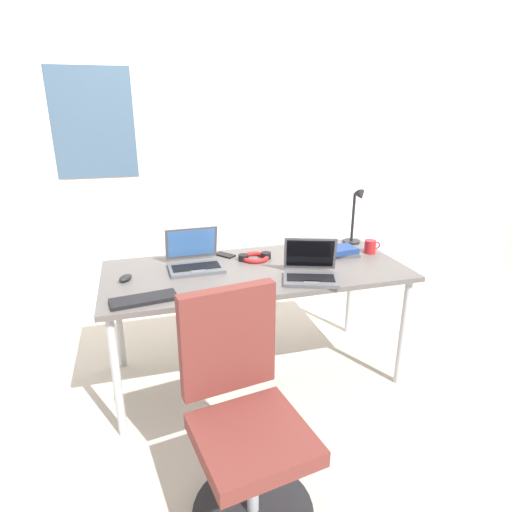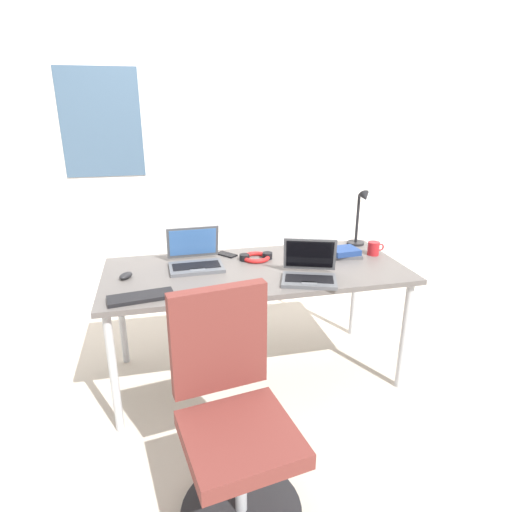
{
  "view_description": "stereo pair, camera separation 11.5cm",
  "coord_description": "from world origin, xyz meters",
  "px_view_note": "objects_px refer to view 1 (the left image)",
  "views": [
    {
      "loc": [
        -0.67,
        -2.33,
        1.67
      ],
      "look_at": [
        0.0,
        0.0,
        0.82
      ],
      "focal_mm": 30.13,
      "sensor_mm": 36.0,
      "label": 1
    },
    {
      "loc": [
        -0.55,
        -2.36,
        1.67
      ],
      "look_at": [
        0.0,
        0.0,
        0.82
      ],
      "focal_mm": 30.13,
      "sensor_mm": 36.0,
      "label": 2
    }
  ],
  "objects_px": {
    "cell_phone": "(225,255)",
    "headphones": "(255,257)",
    "office_chair": "(245,429)",
    "laptop_by_keyboard": "(310,271)",
    "computer_mouse": "(125,278)",
    "external_keyboard": "(144,299)",
    "laptop_front_left": "(195,260)",
    "pill_bottle": "(303,243)",
    "book_stack": "(342,251)",
    "coffee_mug": "(370,247)",
    "desk_lamp": "(356,217)"
  },
  "relations": [
    {
      "from": "cell_phone",
      "to": "book_stack",
      "type": "distance_m",
      "value": 0.77
    },
    {
      "from": "headphones",
      "to": "pill_bottle",
      "type": "bearing_deg",
      "value": 18.89
    },
    {
      "from": "office_chair",
      "to": "laptop_by_keyboard",
      "type": "bearing_deg",
      "value": 50.49
    },
    {
      "from": "office_chair",
      "to": "cell_phone",
      "type": "bearing_deg",
      "value": 81.47
    },
    {
      "from": "pill_bottle",
      "to": "book_stack",
      "type": "height_order",
      "value": "pill_bottle"
    },
    {
      "from": "headphones",
      "to": "external_keyboard",
      "type": "bearing_deg",
      "value": -147.97
    },
    {
      "from": "external_keyboard",
      "to": "book_stack",
      "type": "distance_m",
      "value": 1.33
    },
    {
      "from": "book_stack",
      "to": "office_chair",
      "type": "bearing_deg",
      "value": -132.56
    },
    {
      "from": "external_keyboard",
      "to": "pill_bottle",
      "type": "bearing_deg",
      "value": 19.8
    },
    {
      "from": "coffee_mug",
      "to": "desk_lamp",
      "type": "bearing_deg",
      "value": 93.31
    },
    {
      "from": "computer_mouse",
      "to": "pill_bottle",
      "type": "bearing_deg",
      "value": 46.39
    },
    {
      "from": "desk_lamp",
      "to": "laptop_front_left",
      "type": "xyz_separation_m",
      "value": [
        -1.15,
        -0.16,
        -0.15
      ]
    },
    {
      "from": "headphones",
      "to": "laptop_front_left",
      "type": "bearing_deg",
      "value": -174.52
    },
    {
      "from": "computer_mouse",
      "to": "office_chair",
      "type": "height_order",
      "value": "office_chair"
    },
    {
      "from": "laptop_front_left",
      "to": "computer_mouse",
      "type": "relative_size",
      "value": 3.39
    },
    {
      "from": "computer_mouse",
      "to": "book_stack",
      "type": "relative_size",
      "value": 0.44
    },
    {
      "from": "desk_lamp",
      "to": "book_stack",
      "type": "xyz_separation_m",
      "value": [
        -0.19,
        -0.2,
        -0.17
      ]
    },
    {
      "from": "external_keyboard",
      "to": "computer_mouse",
      "type": "height_order",
      "value": "computer_mouse"
    },
    {
      "from": "headphones",
      "to": "desk_lamp",
      "type": "bearing_deg",
      "value": 8.89
    },
    {
      "from": "cell_phone",
      "to": "headphones",
      "type": "relative_size",
      "value": 0.64
    },
    {
      "from": "desk_lamp",
      "to": "pill_bottle",
      "type": "bearing_deg",
      "value": 178.41
    },
    {
      "from": "computer_mouse",
      "to": "book_stack",
      "type": "bearing_deg",
      "value": 36.11
    },
    {
      "from": "external_keyboard",
      "to": "headphones",
      "type": "relative_size",
      "value": 1.54
    },
    {
      "from": "pill_bottle",
      "to": "laptop_front_left",
      "type": "bearing_deg",
      "value": -167.72
    },
    {
      "from": "cell_phone",
      "to": "coffee_mug",
      "type": "xyz_separation_m",
      "value": [
        0.94,
        -0.21,
        0.04
      ]
    },
    {
      "from": "external_keyboard",
      "to": "desk_lamp",
      "type": "bearing_deg",
      "value": 12.94
    },
    {
      "from": "external_keyboard",
      "to": "laptop_front_left",
      "type": "bearing_deg",
      "value": 43.92
    },
    {
      "from": "computer_mouse",
      "to": "laptop_front_left",
      "type": "bearing_deg",
      "value": 47.61
    },
    {
      "from": "computer_mouse",
      "to": "coffee_mug",
      "type": "relative_size",
      "value": 0.85
    },
    {
      "from": "laptop_by_keyboard",
      "to": "external_keyboard",
      "type": "relative_size",
      "value": 1.13
    },
    {
      "from": "cell_phone",
      "to": "computer_mouse",
      "type": "bearing_deg",
      "value": 163.77
    },
    {
      "from": "laptop_by_keyboard",
      "to": "external_keyboard",
      "type": "height_order",
      "value": "laptop_by_keyboard"
    },
    {
      "from": "laptop_front_left",
      "to": "headphones",
      "type": "xyz_separation_m",
      "value": [
        0.39,
        0.04,
        -0.03
      ]
    },
    {
      "from": "pill_bottle",
      "to": "desk_lamp",
      "type": "bearing_deg",
      "value": -1.59
    },
    {
      "from": "computer_mouse",
      "to": "headphones",
      "type": "distance_m",
      "value": 0.81
    },
    {
      "from": "cell_phone",
      "to": "office_chair",
      "type": "bearing_deg",
      "value": -137.66
    },
    {
      "from": "laptop_by_keyboard",
      "to": "laptop_front_left",
      "type": "distance_m",
      "value": 0.7
    },
    {
      "from": "desk_lamp",
      "to": "pill_bottle",
      "type": "distance_m",
      "value": 0.41
    },
    {
      "from": "computer_mouse",
      "to": "cell_phone",
      "type": "height_order",
      "value": "computer_mouse"
    },
    {
      "from": "laptop_front_left",
      "to": "coffee_mug",
      "type": "xyz_separation_m",
      "value": [
        1.16,
        -0.05,
        -0.0
      ]
    },
    {
      "from": "laptop_by_keyboard",
      "to": "pill_bottle",
      "type": "bearing_deg",
      "value": 72.63
    },
    {
      "from": "office_chair",
      "to": "pill_bottle",
      "type": "bearing_deg",
      "value": 58.91
    },
    {
      "from": "coffee_mug",
      "to": "office_chair",
      "type": "bearing_deg",
      "value": -138.54
    },
    {
      "from": "computer_mouse",
      "to": "headphones",
      "type": "bearing_deg",
      "value": 43.42
    },
    {
      "from": "laptop_by_keyboard",
      "to": "cell_phone",
      "type": "relative_size",
      "value": 2.74
    },
    {
      "from": "laptop_by_keyboard",
      "to": "computer_mouse",
      "type": "distance_m",
      "value": 1.04
    },
    {
      "from": "external_keyboard",
      "to": "computer_mouse",
      "type": "xyz_separation_m",
      "value": [
        -0.09,
        0.3,
        0.01
      ]
    },
    {
      "from": "book_stack",
      "to": "headphones",
      "type": "bearing_deg",
      "value": 172.43
    },
    {
      "from": "external_keyboard",
      "to": "coffee_mug",
      "type": "relative_size",
      "value": 2.92
    },
    {
      "from": "cell_phone",
      "to": "laptop_by_keyboard",
      "type": "bearing_deg",
      "value": -92.54
    }
  ]
}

